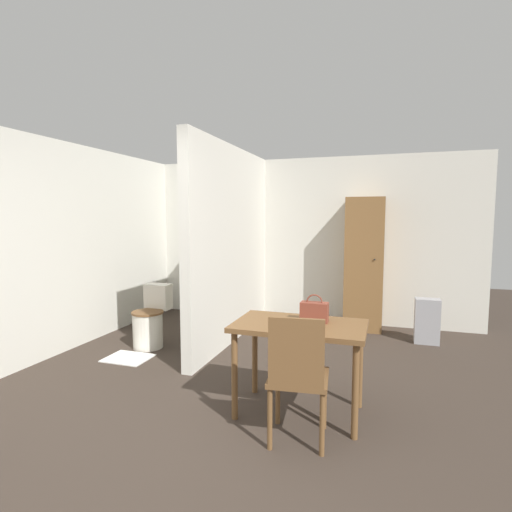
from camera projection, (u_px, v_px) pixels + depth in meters
name	position (u px, v px, depth m)	size (l,w,h in m)	color
ground_plane	(148.00, 475.00, 2.51)	(16.00, 16.00, 0.00)	#382D26
wall_back	(294.00, 240.00, 6.27)	(5.49, 0.12, 2.50)	silver
wall_left	(78.00, 246.00, 5.01)	(0.12, 5.05, 2.50)	silver
partition_wall	(232.00, 245.00, 5.16)	(0.12, 2.56, 2.50)	silver
dining_table	(299.00, 335.00, 3.24)	(1.05, 0.63, 0.75)	brown
wooden_chair	(298.00, 374.00, 2.79)	(0.46, 0.46, 0.95)	brown
toilet	(150.00, 321.00, 4.97)	(0.39, 0.53, 0.75)	silver
handbag	(314.00, 311.00, 3.27)	(0.22, 0.11, 0.23)	brown
wooden_cabinet	(364.00, 264.00, 5.68)	(0.53, 0.47, 1.88)	brown
bath_mat	(128.00, 358.00, 4.55)	(0.50, 0.40, 0.01)	silver
space_heater	(427.00, 321.00, 5.08)	(0.30, 0.18, 0.58)	#9E9EA3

